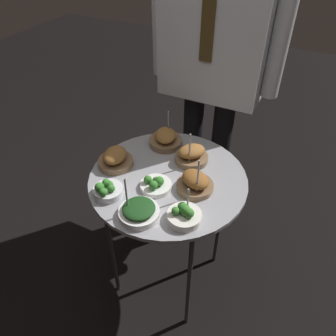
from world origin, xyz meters
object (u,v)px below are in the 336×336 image
at_px(bowl_broccoli_back_left, 184,215).
at_px(bowl_roast_front_left, 195,183).
at_px(bowl_broccoli_mid_left, 107,190).
at_px(waiter_figure, 215,45).
at_px(bowl_roast_center, 192,155).
at_px(serving_cart, 168,186).
at_px(bowl_roast_back_right, 166,139).
at_px(bowl_broccoli_front_right, 155,184).
at_px(bowl_roast_near_rim, 115,159).
at_px(bowl_spinach_front_center, 139,211).

bearing_deg(bowl_broccoli_back_left, bowl_roast_front_left, 99.43).
xyz_separation_m(bowl_broccoli_back_left, bowl_broccoli_mid_left, (-0.33, -0.02, -0.00)).
xyz_separation_m(bowl_roast_front_left, waiter_figure, (-0.15, 0.56, 0.35)).
xyz_separation_m(bowl_broccoli_mid_left, waiter_figure, (0.15, 0.75, 0.36)).
bearing_deg(bowl_broccoli_mid_left, bowl_roast_front_left, 31.75).
bearing_deg(bowl_roast_front_left, bowl_broccoli_back_left, -80.57).
bearing_deg(bowl_roast_center, serving_cart, -107.31).
bearing_deg(bowl_broccoli_mid_left, bowl_roast_back_right, 82.56).
bearing_deg(bowl_roast_center, waiter_figure, 99.62).
bearing_deg(bowl_broccoli_front_right, waiter_figure, 90.54).
relative_size(bowl_roast_near_rim, bowl_broccoli_back_left, 1.19).
relative_size(bowl_broccoli_mid_left, waiter_figure, 0.07).
distance_m(bowl_roast_near_rim, bowl_broccoli_mid_left, 0.19).
bearing_deg(bowl_roast_front_left, bowl_broccoli_mid_left, -148.25).
distance_m(bowl_roast_near_rim, waiter_figure, 0.71).
relative_size(serving_cart, bowl_broccoli_front_right, 5.66).
distance_m(bowl_roast_center, bowl_broccoli_mid_left, 0.41).
height_order(bowl_roast_near_rim, bowl_roast_center, bowl_roast_center).
xyz_separation_m(bowl_roast_back_right, bowl_roast_center, (0.16, -0.06, 0.00)).
height_order(bowl_spinach_front_center, waiter_figure, waiter_figure).
distance_m(bowl_roast_center, bowl_broccoli_back_left, 0.35).
xyz_separation_m(serving_cart, bowl_roast_back_right, (-0.12, 0.21, 0.09)).
bearing_deg(bowl_broccoli_front_right, bowl_roast_center, 74.98).
height_order(bowl_broccoli_front_right, bowl_spinach_front_center, bowl_spinach_front_center).
distance_m(bowl_roast_near_rim, bowl_roast_center, 0.34).
height_order(bowl_roast_front_left, bowl_roast_center, bowl_roast_front_left).
xyz_separation_m(serving_cart, bowl_broccoli_mid_left, (-0.17, -0.20, 0.08)).
bearing_deg(serving_cart, bowl_broccoli_mid_left, -129.94).
bearing_deg(bowl_roast_back_right, bowl_roast_near_rim, -118.47).
relative_size(bowl_roast_center, waiter_figure, 0.10).
bearing_deg(bowl_roast_front_left, bowl_roast_center, 117.61).
xyz_separation_m(bowl_spinach_front_center, waiter_figure, (-0.02, 0.79, 0.36)).
height_order(bowl_broccoli_front_right, bowl_roast_back_right, bowl_roast_back_right).
bearing_deg(bowl_broccoli_back_left, waiter_figure, 103.89).
bearing_deg(waiter_figure, bowl_broccoli_back_left, -76.11).
bearing_deg(bowl_spinach_front_center, bowl_broccoli_mid_left, 166.28).
xyz_separation_m(serving_cart, bowl_roast_near_rim, (-0.25, -0.03, 0.09)).
bearing_deg(bowl_broccoli_front_right, bowl_roast_near_rim, 166.57).
bearing_deg(bowl_spinach_front_center, bowl_roast_front_left, 60.11).
bearing_deg(serving_cart, bowl_roast_near_rim, -173.23).
distance_m(bowl_roast_front_left, bowl_roast_center, 0.18).
relative_size(bowl_broccoli_back_left, waiter_figure, 0.07).
distance_m(bowl_broccoli_front_right, bowl_roast_center, 0.24).
relative_size(bowl_roast_center, bowl_broccoli_mid_left, 1.42).
xyz_separation_m(bowl_roast_front_left, bowl_spinach_front_center, (-0.13, -0.23, -0.01)).
relative_size(bowl_broccoli_front_right, bowl_spinach_front_center, 0.73).
bearing_deg(bowl_roast_front_left, bowl_roast_back_right, 137.50).
relative_size(bowl_roast_back_right, bowl_broccoli_mid_left, 1.33).
xyz_separation_m(bowl_roast_front_left, bowl_broccoli_mid_left, (-0.30, -0.19, -0.01)).
xyz_separation_m(serving_cart, bowl_spinach_front_center, (0.00, -0.24, 0.08)).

